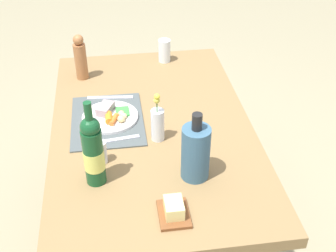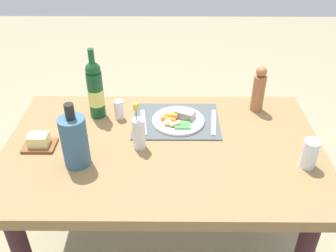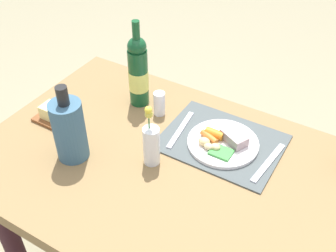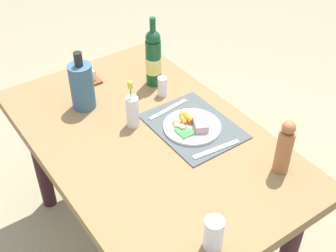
{
  "view_description": "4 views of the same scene",
  "coord_description": "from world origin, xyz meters",
  "px_view_note": "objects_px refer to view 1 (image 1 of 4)",
  "views": [
    {
      "loc": [
        1.5,
        -0.14,
        1.79
      ],
      "look_at": [
        0.09,
        0.05,
        0.76
      ],
      "focal_mm": 47.63,
      "sensor_mm": 36.0,
      "label": 1
    },
    {
      "loc": [
        -0.03,
        1.23,
        1.63
      ],
      "look_at": [
        -0.02,
        -0.01,
        0.8
      ],
      "focal_mm": 39.54,
      "sensor_mm": 36.0,
      "label": 2
    },
    {
      "loc": [
        -0.43,
        0.79,
        1.64
      ],
      "look_at": [
        0.09,
        -0.07,
        0.8
      ],
      "focal_mm": 44.09,
      "sensor_mm": 36.0,
      "label": 3
    },
    {
      "loc": [
        -1.18,
        0.73,
        1.87
      ],
      "look_at": [
        -0.09,
        -0.04,
        0.8
      ],
      "focal_mm": 48.13,
      "sensor_mm": 36.0,
      "label": 4
    }
  ],
  "objects_px": {
    "pepper_mill": "(80,58)",
    "cooler_bottle": "(196,152)",
    "water_tumbler": "(164,52)",
    "wine_bottle": "(93,151)",
    "dining_table": "(152,143)",
    "flower_vase": "(158,123)",
    "salt_shaker": "(101,152)",
    "knife": "(114,140)",
    "butter_dish": "(174,210)",
    "fork": "(110,97)",
    "dinner_plate": "(111,116)"
  },
  "relations": [
    {
      "from": "fork",
      "to": "salt_shaker",
      "type": "height_order",
      "value": "salt_shaker"
    },
    {
      "from": "pepper_mill",
      "to": "knife",
      "type": "bearing_deg",
      "value": 13.54
    },
    {
      "from": "salt_shaker",
      "to": "butter_dish",
      "type": "bearing_deg",
      "value": 36.43
    },
    {
      "from": "flower_vase",
      "to": "salt_shaker",
      "type": "bearing_deg",
      "value": -63.83
    },
    {
      "from": "knife",
      "to": "butter_dish",
      "type": "xyz_separation_m",
      "value": [
        0.42,
        0.18,
        0.02
      ]
    },
    {
      "from": "dinner_plate",
      "to": "wine_bottle",
      "type": "distance_m",
      "value": 0.4
    },
    {
      "from": "dinner_plate",
      "to": "fork",
      "type": "xyz_separation_m",
      "value": [
        -0.16,
        0.0,
        -0.01
      ]
    },
    {
      "from": "cooler_bottle",
      "to": "wine_bottle",
      "type": "xyz_separation_m",
      "value": [
        -0.02,
        -0.35,
        0.03
      ]
    },
    {
      "from": "dinner_plate",
      "to": "cooler_bottle",
      "type": "bearing_deg",
      "value": 35.85
    },
    {
      "from": "dining_table",
      "to": "water_tumbler",
      "type": "distance_m",
      "value": 0.59
    },
    {
      "from": "water_tumbler",
      "to": "flower_vase",
      "type": "relative_size",
      "value": 0.55
    },
    {
      "from": "knife",
      "to": "flower_vase",
      "type": "height_order",
      "value": "flower_vase"
    },
    {
      "from": "dining_table",
      "to": "dinner_plate",
      "type": "height_order",
      "value": "dinner_plate"
    },
    {
      "from": "wine_bottle",
      "to": "knife",
      "type": "bearing_deg",
      "value": 162.1
    },
    {
      "from": "dining_table",
      "to": "knife",
      "type": "distance_m",
      "value": 0.21
    },
    {
      "from": "wine_bottle",
      "to": "salt_shaker",
      "type": "bearing_deg",
      "value": 167.74
    },
    {
      "from": "dining_table",
      "to": "butter_dish",
      "type": "xyz_separation_m",
      "value": [
        0.51,
        0.01,
        0.12
      ]
    },
    {
      "from": "knife",
      "to": "wine_bottle",
      "type": "relative_size",
      "value": 0.62
    },
    {
      "from": "water_tumbler",
      "to": "cooler_bottle",
      "type": "xyz_separation_m",
      "value": [
        0.89,
        -0.01,
        0.06
      ]
    },
    {
      "from": "cooler_bottle",
      "to": "knife",
      "type": "bearing_deg",
      "value": -130.42
    },
    {
      "from": "butter_dish",
      "to": "salt_shaker",
      "type": "relative_size",
      "value": 1.43
    },
    {
      "from": "butter_dish",
      "to": "water_tumbler",
      "type": "height_order",
      "value": "water_tumbler"
    },
    {
      "from": "dining_table",
      "to": "cooler_bottle",
      "type": "height_order",
      "value": "cooler_bottle"
    },
    {
      "from": "dinner_plate",
      "to": "wine_bottle",
      "type": "bearing_deg",
      "value": -9.76
    },
    {
      "from": "fork",
      "to": "butter_dish",
      "type": "bearing_deg",
      "value": 20.02
    },
    {
      "from": "pepper_mill",
      "to": "cooler_bottle",
      "type": "xyz_separation_m",
      "value": [
        0.77,
        0.41,
        0.0
      ]
    },
    {
      "from": "knife",
      "to": "water_tumbler",
      "type": "xyz_separation_m",
      "value": [
        -0.65,
        0.29,
        0.04
      ]
    },
    {
      "from": "butter_dish",
      "to": "flower_vase",
      "type": "distance_m",
      "value": 0.42
    },
    {
      "from": "water_tumbler",
      "to": "dining_table",
      "type": "bearing_deg",
      "value": -12.98
    },
    {
      "from": "water_tumbler",
      "to": "wine_bottle",
      "type": "bearing_deg",
      "value": -22.57
    },
    {
      "from": "pepper_mill",
      "to": "water_tumbler",
      "type": "height_order",
      "value": "pepper_mill"
    },
    {
      "from": "dining_table",
      "to": "fork",
      "type": "distance_m",
      "value": 0.3
    },
    {
      "from": "dinner_plate",
      "to": "salt_shaker",
      "type": "relative_size",
      "value": 2.6
    },
    {
      "from": "fork",
      "to": "water_tumbler",
      "type": "bearing_deg",
      "value": 144.99
    },
    {
      "from": "dining_table",
      "to": "wine_bottle",
      "type": "distance_m",
      "value": 0.45
    },
    {
      "from": "water_tumbler",
      "to": "cooler_bottle",
      "type": "height_order",
      "value": "cooler_bottle"
    },
    {
      "from": "fork",
      "to": "pepper_mill",
      "type": "distance_m",
      "value": 0.27
    },
    {
      "from": "butter_dish",
      "to": "salt_shaker",
      "type": "xyz_separation_m",
      "value": [
        -0.3,
        -0.22,
        0.02
      ]
    },
    {
      "from": "fork",
      "to": "wine_bottle",
      "type": "relative_size",
      "value": 0.62
    },
    {
      "from": "fork",
      "to": "pepper_mill",
      "type": "height_order",
      "value": "pepper_mill"
    },
    {
      "from": "knife",
      "to": "water_tumbler",
      "type": "relative_size",
      "value": 1.76
    },
    {
      "from": "water_tumbler",
      "to": "wine_bottle",
      "type": "distance_m",
      "value": 0.94
    },
    {
      "from": "dinner_plate",
      "to": "salt_shaker",
      "type": "xyz_separation_m",
      "value": [
        0.27,
        -0.04,
        0.03
      ]
    },
    {
      "from": "knife",
      "to": "wine_bottle",
      "type": "bearing_deg",
      "value": -24.76
    },
    {
      "from": "cooler_bottle",
      "to": "wine_bottle",
      "type": "height_order",
      "value": "wine_bottle"
    },
    {
      "from": "cooler_bottle",
      "to": "wine_bottle",
      "type": "relative_size",
      "value": 0.81
    },
    {
      "from": "dining_table",
      "to": "wine_bottle",
      "type": "bearing_deg",
      "value": -36.9
    },
    {
      "from": "wine_bottle",
      "to": "dinner_plate",
      "type": "bearing_deg",
      "value": 170.24
    },
    {
      "from": "dining_table",
      "to": "knife",
      "type": "height_order",
      "value": "knife"
    },
    {
      "from": "fork",
      "to": "flower_vase",
      "type": "bearing_deg",
      "value": 35.15
    }
  ]
}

